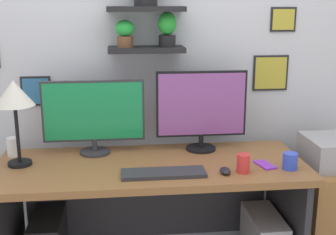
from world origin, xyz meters
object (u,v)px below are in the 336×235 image
at_px(cell_phone, 265,165).
at_px(coffee_mug, 290,161).
at_px(water_cup, 13,147).
at_px(desk_lamp, 14,98).
at_px(pen_cup, 243,163).
at_px(monitor_right, 201,108).
at_px(monitor_left, 94,115).
at_px(desk, 151,194).
at_px(drawer_cabinet, 332,216).
at_px(keyboard, 163,173).
at_px(computer_mouse, 225,171).

distance_m(cell_phone, coffee_mug, 0.14).
bearing_deg(water_cup, desk_lamp, -67.31).
bearing_deg(pen_cup, monitor_right, 110.94).
distance_m(desk_lamp, cell_phone, 1.40).
relative_size(monitor_left, cell_phone, 4.24).
height_order(desk, drawer_cabinet, desk).
bearing_deg(cell_phone, coffee_mug, -43.06).
relative_size(desk_lamp, drawer_cabinet, 0.70).
distance_m(desk, drawer_cabinet, 1.14).
height_order(keyboard, computer_mouse, computer_mouse).
distance_m(desk, monitor_right, 0.59).
height_order(desk, desk_lamp, desk_lamp).
height_order(water_cup, drawer_cabinet, water_cup).
relative_size(desk_lamp, pen_cup, 4.73).
xyz_separation_m(monitor_right, pen_cup, (0.15, -0.40, -0.21)).
bearing_deg(coffee_mug, monitor_right, 137.42).
xyz_separation_m(coffee_mug, pen_cup, (-0.26, -0.02, 0.01)).
distance_m(monitor_right, coffee_mug, 0.61).
height_order(desk_lamp, water_cup, desk_lamp).
distance_m(keyboard, cell_phone, 0.57).
distance_m(water_cup, drawer_cabinet, 1.97).
distance_m(monitor_right, water_cup, 1.13).
distance_m(keyboard, drawer_cabinet, 1.17).
distance_m(coffee_mug, pen_cup, 0.26).
bearing_deg(water_cup, computer_mouse, -19.29).
bearing_deg(pen_cup, monitor_left, 153.12).
bearing_deg(coffee_mug, drawer_cabinet, 29.71).
bearing_deg(computer_mouse, cell_phone, 19.99).
distance_m(cell_phone, drawer_cabinet, 0.67).
relative_size(desk, monitor_left, 2.90).
height_order(monitor_right, keyboard, monitor_right).
distance_m(monitor_left, monitor_right, 0.64).
xyz_separation_m(desk_lamp, cell_phone, (1.34, -0.16, -0.38)).
xyz_separation_m(keyboard, drawer_cabinet, (1.07, 0.23, -0.42)).
bearing_deg(cell_phone, monitor_right, 118.71).
relative_size(monitor_left, water_cup, 5.40).
bearing_deg(coffee_mug, water_cup, 165.91).
height_order(computer_mouse, coffee_mug, coffee_mug).
relative_size(desk_lamp, cell_phone, 3.38).
height_order(desk, water_cup, water_cup).
distance_m(desk, monitor_left, 0.57).
bearing_deg(computer_mouse, monitor_right, 97.87).
bearing_deg(pen_cup, computer_mouse, -176.11).
height_order(pen_cup, water_cup, water_cup).
distance_m(computer_mouse, water_cup, 1.24).
bearing_deg(pen_cup, desk, 153.06).
xyz_separation_m(cell_phone, drawer_cabinet, (0.50, 0.16, -0.42)).
bearing_deg(computer_mouse, keyboard, 177.67).
relative_size(desk, desk_lamp, 3.64).
height_order(monitor_left, pen_cup, monitor_left).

